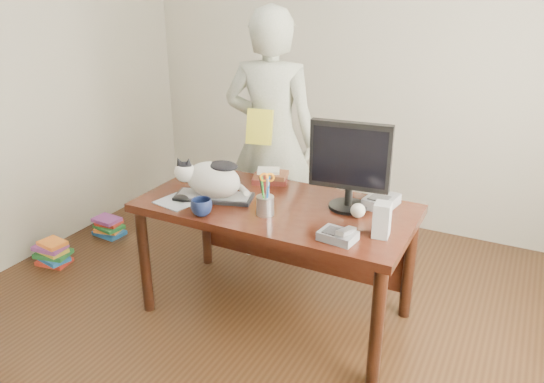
{
  "coord_description": "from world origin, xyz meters",
  "views": [
    {
      "loc": [
        1.27,
        -1.95,
        1.99
      ],
      "look_at": [
        0.0,
        0.55,
        0.85
      ],
      "focal_mm": 35.0,
      "sensor_mm": 36.0,
      "label": 1
    }
  ],
  "objects_px": {
    "keyboard": "(214,197)",
    "speaker": "(382,220)",
    "cat": "(211,178)",
    "book_pile_a": "(53,253)",
    "book_stack": "(270,176)",
    "monitor": "(350,161)",
    "calculator": "(381,201)",
    "desk": "(282,222)",
    "pen_cup": "(265,203)",
    "mouse": "(181,198)",
    "person": "(271,139)",
    "baseball": "(358,211)",
    "phone": "(339,235)",
    "book_pile_b": "(109,227)",
    "coffee_mug": "(201,207)"
  },
  "relations": [
    {
      "from": "monitor",
      "to": "baseball",
      "type": "xyz_separation_m",
      "value": [
        0.09,
        -0.08,
        -0.25
      ]
    },
    {
      "from": "mouse",
      "to": "person",
      "type": "bearing_deg",
      "value": 91.9
    },
    {
      "from": "cat",
      "to": "person",
      "type": "bearing_deg",
      "value": 72.85
    },
    {
      "from": "phone",
      "to": "speaker",
      "type": "relative_size",
      "value": 1.07
    },
    {
      "from": "baseball",
      "to": "calculator",
      "type": "xyz_separation_m",
      "value": [
        0.07,
        0.21,
        -0.01
      ]
    },
    {
      "from": "desk",
      "to": "speaker",
      "type": "distance_m",
      "value": 0.73
    },
    {
      "from": "cat",
      "to": "coffee_mug",
      "type": "bearing_deg",
      "value": -86.93
    },
    {
      "from": "pen_cup",
      "to": "person",
      "type": "relative_size",
      "value": 0.14
    },
    {
      "from": "cat",
      "to": "book_pile_a",
      "type": "xyz_separation_m",
      "value": [
        -1.37,
        -0.1,
        -0.8
      ]
    },
    {
      "from": "pen_cup",
      "to": "calculator",
      "type": "bearing_deg",
      "value": 37.06
    },
    {
      "from": "keyboard",
      "to": "speaker",
      "type": "relative_size",
      "value": 2.69
    },
    {
      "from": "pen_cup",
      "to": "book_pile_b",
      "type": "xyz_separation_m",
      "value": [
        -1.73,
        0.5,
        -0.75
      ]
    },
    {
      "from": "desk",
      "to": "phone",
      "type": "bearing_deg",
      "value": -34.89
    },
    {
      "from": "monitor",
      "to": "book_stack",
      "type": "distance_m",
      "value": 0.67
    },
    {
      "from": "pen_cup",
      "to": "book_pile_b",
      "type": "distance_m",
      "value": 1.95
    },
    {
      "from": "monitor",
      "to": "calculator",
      "type": "relative_size",
      "value": 2.2
    },
    {
      "from": "cat",
      "to": "baseball",
      "type": "bearing_deg",
      "value": -7.19
    },
    {
      "from": "keyboard",
      "to": "baseball",
      "type": "distance_m",
      "value": 0.87
    },
    {
      "from": "cat",
      "to": "book_pile_a",
      "type": "relative_size",
      "value": 1.65
    },
    {
      "from": "speaker",
      "to": "calculator",
      "type": "height_order",
      "value": "speaker"
    },
    {
      "from": "baseball",
      "to": "calculator",
      "type": "bearing_deg",
      "value": 71.23
    },
    {
      "from": "cat",
      "to": "mouse",
      "type": "relative_size",
      "value": 4.08
    },
    {
      "from": "calculator",
      "to": "person",
      "type": "xyz_separation_m",
      "value": [
        -0.93,
        0.42,
        0.14
      ]
    },
    {
      "from": "mouse",
      "to": "baseball",
      "type": "distance_m",
      "value": 1.04
    },
    {
      "from": "keyboard",
      "to": "book_pile_a",
      "type": "xyz_separation_m",
      "value": [
        -1.38,
        -0.11,
        -0.68
      ]
    },
    {
      "from": "mouse",
      "to": "phone",
      "type": "height_order",
      "value": "phone"
    },
    {
      "from": "keyboard",
      "to": "monitor",
      "type": "distance_m",
      "value": 0.84
    },
    {
      "from": "baseball",
      "to": "book_pile_a",
      "type": "distance_m",
      "value": 2.36
    },
    {
      "from": "desk",
      "to": "cat",
      "type": "xyz_separation_m",
      "value": [
        -0.38,
        -0.18,
        0.28
      ]
    },
    {
      "from": "mouse",
      "to": "calculator",
      "type": "xyz_separation_m",
      "value": [
        1.08,
        0.47,
        0.01
      ]
    },
    {
      "from": "coffee_mug",
      "to": "baseball",
      "type": "distance_m",
      "value": 0.87
    },
    {
      "from": "book_pile_a",
      "to": "person",
      "type": "bearing_deg",
      "value": 32.46
    },
    {
      "from": "speaker",
      "to": "pen_cup",
      "type": "bearing_deg",
      "value": 177.23
    },
    {
      "from": "calculator",
      "to": "person",
      "type": "height_order",
      "value": "person"
    },
    {
      "from": "monitor",
      "to": "person",
      "type": "bearing_deg",
      "value": 138.46
    },
    {
      "from": "desk",
      "to": "keyboard",
      "type": "distance_m",
      "value": 0.44
    },
    {
      "from": "coffee_mug",
      "to": "monitor",
      "type": "bearing_deg",
      "value": 32.62
    },
    {
      "from": "desk",
      "to": "pen_cup",
      "type": "height_order",
      "value": "pen_cup"
    },
    {
      "from": "desk",
      "to": "calculator",
      "type": "relative_size",
      "value": 6.85
    },
    {
      "from": "person",
      "to": "mouse",
      "type": "bearing_deg",
      "value": 69.61
    },
    {
      "from": "person",
      "to": "book_pile_b",
      "type": "xyz_separation_m",
      "value": [
        -1.34,
        -0.32,
        -0.84
      ]
    },
    {
      "from": "mouse",
      "to": "book_stack",
      "type": "xyz_separation_m",
      "value": [
        0.32,
        0.53,
        0.01
      ]
    },
    {
      "from": "speaker",
      "to": "book_pile_a",
      "type": "xyz_separation_m",
      "value": [
        -2.41,
        -0.08,
        -0.75
      ]
    },
    {
      "from": "book_stack",
      "to": "cat",
      "type": "bearing_deg",
      "value": -132.4
    },
    {
      "from": "keyboard",
      "to": "book_pile_b",
      "type": "xyz_separation_m",
      "value": [
        -1.35,
        0.44,
        -0.69
      ]
    },
    {
      "from": "coffee_mug",
      "to": "person",
      "type": "height_order",
      "value": "person"
    },
    {
      "from": "keyboard",
      "to": "mouse",
      "type": "xyz_separation_m",
      "value": [
        -0.15,
        -0.13,
        0.01
      ]
    },
    {
      "from": "phone",
      "to": "person",
      "type": "bearing_deg",
      "value": 139.77
    },
    {
      "from": "person",
      "to": "phone",
      "type": "bearing_deg",
      "value": 121.42
    },
    {
      "from": "monitor",
      "to": "desk",
      "type": "bearing_deg",
      "value": -179.14
    }
  ]
}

